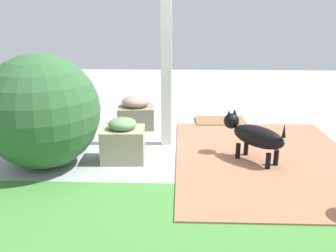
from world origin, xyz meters
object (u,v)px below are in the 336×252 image
at_px(round_shrub, 42,111).
at_px(doormat, 220,121).
at_px(porch_pillar, 166,51).
at_px(stone_planter_mid, 123,141).
at_px(dog, 254,135).
at_px(stone_planter_nearest, 136,113).
at_px(terracotta_pot_spiky, 57,105).

distance_m(round_shrub, doormat, 2.46).
distance_m(porch_pillar, stone_planter_mid, 1.06).
xyz_separation_m(stone_planter_mid, doormat, (-1.12, -1.38, -0.19)).
bearing_deg(dog, stone_planter_nearest, -40.88).
xyz_separation_m(porch_pillar, stone_planter_mid, (0.41, 0.49, -0.84)).
bearing_deg(round_shrub, stone_planter_mid, -167.86).
relative_size(round_shrub, terracotta_pot_spiky, 1.84).
relative_size(stone_planter_mid, terracotta_pot_spiky, 0.75).
height_order(stone_planter_nearest, round_shrub, round_shrub).
height_order(stone_planter_mid, doormat, stone_planter_mid).
distance_m(porch_pillar, terracotta_pot_spiky, 1.78).
bearing_deg(porch_pillar, terracotta_pot_spiky, -24.08).
distance_m(stone_planter_nearest, dog, 1.72).
distance_m(terracotta_pot_spiky, doormat, 2.20).
bearing_deg(stone_planter_nearest, stone_planter_mid, 90.52).
height_order(stone_planter_nearest, dog, dog).
height_order(round_shrub, dog, round_shrub).
relative_size(stone_planter_nearest, doormat, 0.74).
height_order(porch_pillar, stone_planter_mid, porch_pillar).
bearing_deg(stone_planter_nearest, porch_pillar, 123.84).
xyz_separation_m(porch_pillar, doormat, (-0.70, -0.89, -1.02)).
relative_size(stone_planter_nearest, dog, 0.83).
distance_m(round_shrub, terracotta_pot_spiky, 1.37).
xyz_separation_m(stone_planter_nearest, stone_planter_mid, (-0.01, 1.12, 0.01)).
xyz_separation_m(stone_planter_mid, terracotta_pot_spiky, (1.06, -1.15, 0.08)).
relative_size(porch_pillar, doormat, 3.08).
bearing_deg(doormat, porch_pillar, 51.51).
bearing_deg(porch_pillar, stone_planter_nearest, -56.16).
distance_m(stone_planter_mid, terracotta_pot_spiky, 1.56).
bearing_deg(terracotta_pot_spiky, dog, 153.86).
bearing_deg(stone_planter_nearest, doormat, -167.16).
height_order(stone_planter_mid, round_shrub, round_shrub).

